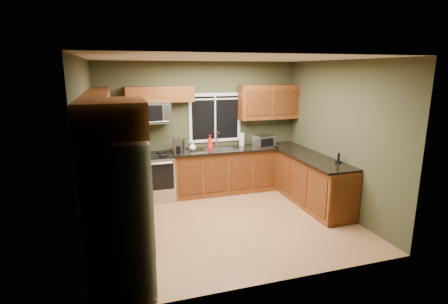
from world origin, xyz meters
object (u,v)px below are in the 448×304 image
range (154,177)px  cordless_phone (338,160)px  microwave (150,112)px  paper_towel_roll (242,139)px  soap_bottle_c (193,146)px  refrigerator (118,215)px  toaster_oven (264,141)px  kettle (185,144)px  coffee_maker (178,146)px  soap_bottle_a (210,142)px

range → cordless_phone: (3.03, -1.66, 0.52)m
microwave → paper_towel_roll: (1.91, 0.07, -0.65)m
soap_bottle_c → cordless_phone: cordless_phone is taller
refrigerator → toaster_oven: (3.01, 2.70, 0.16)m
microwave → cordless_phone: microwave is taller
kettle → paper_towel_roll: bearing=1.2°
coffee_maker → soap_bottle_a: bearing=10.6°
soap_bottle_a → microwave: bearing=177.1°
kettle → soap_bottle_a: size_ratio=0.85×
toaster_oven → coffee_maker: (-1.84, 0.02, 0.01)m
toaster_oven → paper_towel_roll: bearing=145.5°
coffee_maker → paper_towel_roll: paper_towel_roll is taller
cordless_phone → soap_bottle_a: bearing=136.9°
range → kettle: (0.66, 0.18, 0.59)m
range → cordless_phone: bearing=-28.8°
coffee_maker → soap_bottle_a: (0.69, 0.13, 0.01)m
soap_bottle_a → soap_bottle_c: (-0.37, -0.03, -0.06)m
soap_bottle_a → refrigerator: bearing=-123.2°
soap_bottle_a → soap_bottle_c: bearing=-175.8°
soap_bottle_c → cordless_phone: (2.23, -1.71, -0.03)m
kettle → paper_towel_roll: 1.25m
paper_towel_roll → cordless_phone: 2.18m
coffee_maker → paper_towel_roll: 1.46m
cordless_phone → refrigerator: bearing=-163.4°
toaster_oven → kettle: kettle is taller
soap_bottle_a → soap_bottle_c: size_ratio=1.69×
refrigerator → microwave: bearing=76.7°
range → microwave: 1.27m
refrigerator → soap_bottle_a: size_ratio=6.18×
cordless_phone → soap_bottle_c: bearing=142.5°
toaster_oven → coffee_maker: bearing=179.5°
range → soap_bottle_a: bearing=3.7°
refrigerator → soap_bottle_c: size_ratio=10.45×
coffee_maker → soap_bottle_c: coffee_maker is taller
refrigerator → coffee_maker: size_ratio=6.38×
soap_bottle_c → cordless_phone: size_ratio=0.96×
range → microwave: (-0.00, 0.14, 1.26)m
coffee_maker → cordless_phone: 3.02m
coffee_maker → paper_towel_roll: bearing=10.3°
refrigerator → cordless_phone: bearing=16.6°
kettle → soap_bottle_c: (0.14, -0.13, -0.03)m
refrigerator → toaster_oven: 4.04m
kettle → soap_bottle_c: kettle is taller
microwave → refrigerator: bearing=-103.3°
paper_towel_roll → toaster_oven: bearing=-34.5°
range → paper_towel_roll: bearing=6.2°
toaster_oven → soap_bottle_a: bearing=172.7°
refrigerator → soap_bottle_c: 3.19m
microwave → cordless_phone: (3.03, -1.80, -0.74)m
soap_bottle_c → toaster_oven: bearing=-4.5°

